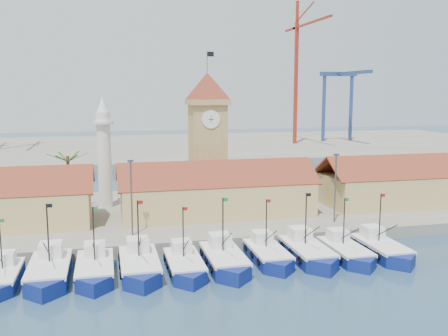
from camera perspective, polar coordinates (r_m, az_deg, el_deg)
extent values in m
plane|color=#1C2E4A|center=(51.92, 4.03, -12.00)|extent=(400.00, 400.00, 0.00)
cube|color=gray|center=(73.95, -1.54, -5.09)|extent=(140.00, 32.00, 1.50)
cube|color=gray|center=(157.97, -7.97, 2.24)|extent=(240.00, 80.00, 2.00)
cube|color=navy|center=(53.49, -24.02, -11.60)|extent=(3.19, 7.21, 1.64)
cube|color=silver|center=(53.22, -24.07, -10.77)|extent=(3.25, 7.41, 0.32)
cube|color=silver|center=(54.68, -23.77, -9.44)|extent=(1.91, 2.00, 1.27)
cylinder|color=black|center=(52.89, -24.15, -8.00)|extent=(0.13, 0.13, 5.10)
cube|color=#197226|center=(52.25, -24.07, -5.50)|extent=(0.46, 0.02, 0.32)
cube|color=navy|center=(53.04, -19.32, -11.41)|extent=(3.78, 8.54, 1.94)
cube|color=navy|center=(49.07, -19.83, -13.09)|extent=(3.78, 3.78, 1.94)
cube|color=silver|center=(52.73, -19.37, -10.41)|extent=(3.85, 8.78, 0.38)
cube|color=silver|center=(54.49, -19.19, -8.83)|extent=(2.27, 2.37, 1.51)
cylinder|color=black|center=(52.36, -19.48, -7.09)|extent=(0.15, 0.15, 6.04)
cube|color=black|center=(51.67, -19.33, -4.09)|extent=(0.54, 0.02, 0.38)
cube|color=navy|center=(52.53, -14.52, -11.43)|extent=(3.54, 8.01, 1.82)
cube|color=navy|center=(48.78, -14.60, -13.02)|extent=(3.54, 3.54, 1.82)
cube|color=silver|center=(52.23, -14.56, -10.49)|extent=(3.61, 8.23, 0.35)
cube|color=silver|center=(53.89, -14.55, -8.99)|extent=(2.12, 2.22, 1.42)
cylinder|color=black|center=(51.88, -14.66, -7.35)|extent=(0.14, 0.14, 5.66)
cube|color=#197226|center=(51.22, -14.49, -4.51)|extent=(0.51, 0.02, 0.35)
cube|color=navy|center=(52.52, -9.63, -11.24)|extent=(3.75, 8.48, 1.93)
cube|color=navy|center=(48.55, -9.28, -12.91)|extent=(3.75, 3.75, 1.93)
cube|color=silver|center=(52.20, -9.65, -10.24)|extent=(3.82, 8.72, 0.37)
cube|color=silver|center=(53.95, -9.83, -8.66)|extent=(2.25, 2.36, 1.50)
cylinder|color=black|center=(51.83, -9.78, -6.91)|extent=(0.15, 0.15, 6.00)
cube|color=#A5140F|center=(51.18, -9.56, -3.89)|extent=(0.54, 0.02, 0.37)
cube|color=navy|center=(52.34, -4.56, -11.27)|extent=(3.37, 7.62, 1.73)
cube|color=navy|center=(48.82, -3.85, -12.76)|extent=(3.37, 3.37, 1.73)
cube|color=silver|center=(52.06, -4.57, -10.37)|extent=(3.44, 7.83, 0.34)
cube|color=silver|center=(53.61, -4.90, -8.95)|extent=(2.02, 2.12, 1.35)
cylinder|color=black|center=(51.70, -4.69, -7.38)|extent=(0.13, 0.13, 5.39)
cube|color=#A5140F|center=(51.11, -4.46, -4.67)|extent=(0.48, 0.02, 0.34)
cube|color=navy|center=(53.51, 0.00, -10.74)|extent=(3.69, 8.36, 1.90)
cube|color=navy|center=(49.70, 1.15, -12.29)|extent=(3.69, 3.69, 1.90)
cube|color=silver|center=(53.20, 0.00, -9.78)|extent=(3.77, 8.59, 0.37)
cube|color=silver|center=(54.89, -0.51, -8.27)|extent=(2.22, 2.32, 1.48)
cylinder|color=black|center=(52.84, -0.13, -6.56)|extent=(0.15, 0.15, 5.91)
cube|color=#197226|center=(52.25, 0.15, -3.63)|extent=(0.53, 0.02, 0.37)
cube|color=navy|center=(55.56, 4.97, -10.08)|extent=(3.41, 7.71, 1.75)
cube|color=navy|center=(52.12, 6.33, -11.38)|extent=(3.41, 3.41, 1.75)
cube|color=silver|center=(55.28, 4.98, -9.22)|extent=(3.47, 7.92, 0.34)
cube|color=silver|center=(56.80, 4.38, -7.90)|extent=(2.04, 2.14, 1.36)
cylinder|color=black|center=(54.96, 4.86, -6.37)|extent=(0.14, 0.14, 5.45)
cube|color=#A5140F|center=(54.44, 5.14, -3.77)|extent=(0.49, 0.02, 0.34)
cube|color=navy|center=(56.65, 9.45, -9.75)|extent=(3.69, 8.35, 1.90)
cube|color=navy|center=(53.04, 11.22, -11.09)|extent=(3.69, 3.69, 1.90)
cube|color=silver|center=(56.36, 9.47, -8.84)|extent=(3.77, 8.59, 0.37)
cube|color=silver|center=(57.96, 8.69, -7.45)|extent=(2.22, 2.32, 1.48)
cylinder|color=black|center=(56.02, 9.34, -5.80)|extent=(0.15, 0.15, 5.91)
cube|color=black|center=(55.51, 9.66, -3.03)|extent=(0.53, 0.02, 0.37)
cube|color=navy|center=(57.84, 13.65, -9.54)|extent=(3.38, 7.65, 1.74)
cube|color=navy|center=(54.65, 15.49, -10.69)|extent=(3.38, 3.38, 1.74)
cube|color=silver|center=(57.58, 13.68, -8.72)|extent=(3.45, 7.87, 0.34)
cube|color=silver|center=(58.99, 12.86, -7.48)|extent=(2.03, 2.13, 1.35)
cylinder|color=black|center=(57.26, 13.55, -5.99)|extent=(0.14, 0.14, 5.41)
cube|color=#197226|center=(56.80, 13.86, -3.52)|extent=(0.48, 0.02, 0.34)
cube|color=navy|center=(59.80, 17.48, -9.07)|extent=(3.53, 7.98, 1.81)
cube|color=navy|center=(56.60, 19.57, -10.19)|extent=(3.52, 3.52, 1.81)
cube|color=silver|center=(59.54, 17.52, -8.24)|extent=(3.60, 8.20, 0.35)
cube|color=silver|center=(60.96, 16.59, -7.02)|extent=(2.12, 2.22, 1.41)
cylinder|color=black|center=(59.22, 17.39, -5.50)|extent=(0.14, 0.14, 5.64)
cube|color=#A5140F|center=(58.78, 17.72, -3.00)|extent=(0.50, 0.02, 0.35)
cube|color=tan|center=(69.47, -0.87, -3.45)|extent=(26.00, 10.00, 4.50)
cube|color=brown|center=(66.38, -0.41, -0.72)|extent=(27.04, 5.13, 3.21)
cube|color=brown|center=(71.20, -1.32, -0.09)|extent=(27.04, 5.13, 3.21)
cube|color=tan|center=(82.41, 21.42, -2.14)|extent=(30.00, 10.00, 4.50)
cube|color=brown|center=(79.82, 22.58, 0.19)|extent=(31.20, 5.13, 3.21)
cube|color=brown|center=(83.87, 20.59, 0.68)|extent=(31.20, 5.13, 3.21)
cube|color=tan|center=(74.39, -1.89, 1.45)|extent=(5.00, 5.00, 15.00)
cube|color=tan|center=(73.83, -1.92, 7.54)|extent=(5.80, 5.80, 0.80)
pyramid|color=brown|center=(73.82, -1.93, 9.33)|extent=(5.80, 5.80, 4.00)
cylinder|color=white|center=(71.42, -1.50, 5.58)|extent=(2.60, 0.15, 2.60)
cube|color=black|center=(71.34, -1.48, 5.58)|extent=(0.08, 0.02, 1.00)
cube|color=black|center=(71.34, -1.48, 5.58)|extent=(0.80, 0.02, 0.08)
cylinder|color=#3F3F44|center=(73.95, -1.94, 12.04)|extent=(0.10, 0.10, 3.00)
cube|color=black|center=(74.13, -1.55, 12.89)|extent=(1.00, 0.03, 0.70)
cylinder|color=silver|center=(74.97, -13.50, 0.89)|extent=(2.00, 2.00, 14.00)
cylinder|color=silver|center=(74.46, -13.65, 5.08)|extent=(3.00, 3.00, 0.40)
cone|color=silver|center=(74.36, -13.72, 7.08)|extent=(1.80, 1.80, 2.40)
cylinder|color=brown|center=(73.64, -17.31, -1.77)|extent=(0.44, 0.44, 8.00)
cube|color=#2E5A1F|center=(72.99, -16.35, 1.20)|extent=(2.80, 0.35, 1.18)
cube|color=#2E5A1F|center=(74.24, -16.84, 1.30)|extent=(1.71, 2.60, 1.18)
cube|color=#2E5A1F|center=(74.34, -17.92, 1.26)|extent=(1.71, 2.60, 1.18)
cube|color=#2E5A1F|center=(73.20, -18.54, 1.13)|extent=(2.80, 0.35, 1.18)
cube|color=#2E5A1F|center=(71.94, -18.07, 1.02)|extent=(1.71, 2.60, 1.18)
cube|color=#2E5A1F|center=(71.83, -16.95, 1.06)|extent=(1.71, 2.60, 1.18)
cylinder|color=#3F3F44|center=(59.67, -10.53, -3.40)|extent=(0.20, 0.20, 9.00)
cube|color=#3F3F44|center=(58.92, -10.64, 0.79)|extent=(0.70, 0.25, 0.25)
cylinder|color=#3F3F44|center=(66.15, 12.59, -2.28)|extent=(0.20, 0.20, 9.00)
cube|color=#3F3F44|center=(65.48, 12.72, 1.50)|extent=(0.70, 0.25, 0.25)
cube|color=maroon|center=(162.65, 8.21, 9.40)|extent=(1.00, 1.00, 37.58)
cube|color=maroon|center=(153.78, 9.92, 16.06)|extent=(0.60, 27.55, 0.60)
cube|color=maroon|center=(168.53, 7.70, 15.44)|extent=(0.60, 10.00, 0.60)
cube|color=maroon|center=(164.52, 8.38, 17.18)|extent=(0.80, 0.80, 7.00)
cube|color=navy|center=(172.07, 11.33, 6.68)|extent=(0.90, 0.90, 22.00)
cube|color=navy|center=(176.47, 14.30, 6.62)|extent=(0.90, 0.90, 22.00)
cube|color=navy|center=(174.25, 12.96, 10.43)|extent=(13.00, 1.40, 1.40)
cube|color=navy|center=(165.33, 14.52, 10.49)|extent=(1.40, 22.00, 1.00)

